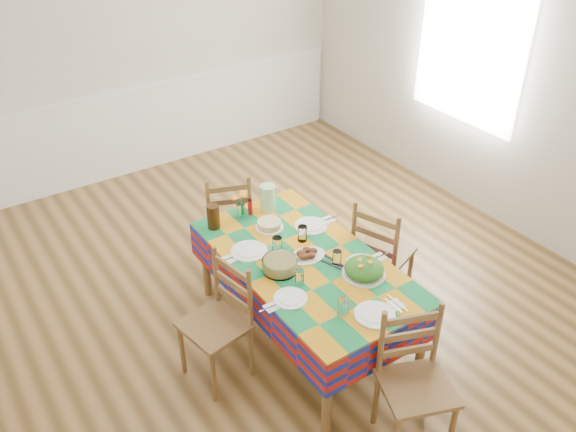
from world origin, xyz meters
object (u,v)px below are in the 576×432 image
object	(u,v)px
chair_near	(414,382)
chair_left	(219,322)
tea_pitcher	(213,217)
chair_right	(380,254)
green_pitcher	(268,197)
chair_far	(229,218)
meat_platter	(307,254)
dining_table	(306,268)

from	to	relation	value
chair_near	chair_left	bearing A→B (deg)	143.00
tea_pitcher	chair_right	xyz separation A→B (m)	(1.01, -0.71, -0.31)
green_pitcher	chair_right	distance (m)	0.95
chair_left	chair_far	bearing A→B (deg)	137.69
green_pitcher	chair_left	size ratio (longest dim) A/B	0.23
chair_right	meat_platter	bearing A→B (deg)	65.84
chair_near	chair_left	xyz separation A→B (m)	(-0.69, 1.08, -0.01)
meat_platter	chair_far	distance (m)	1.08
tea_pitcher	chair_right	world-z (taller)	chair_right
green_pitcher	chair_near	bearing A→B (deg)	-93.86
meat_platter	chair_near	xyz separation A→B (m)	(-0.01, -1.09, -0.24)
dining_table	chair_right	world-z (taller)	chair_right
tea_pitcher	chair_left	world-z (taller)	chair_left
chair_far	meat_platter	bearing A→B (deg)	113.66
chair_right	chair_near	bearing A→B (deg)	126.85
chair_near	chair_right	xyz separation A→B (m)	(0.66, 1.06, -0.00)
dining_table	tea_pitcher	bearing A→B (deg)	115.35
chair_near	chair_right	world-z (taller)	same
dining_table	tea_pitcher	world-z (taller)	tea_pitcher
tea_pitcher	chair_near	size ratio (longest dim) A/B	0.21
dining_table	chair_near	distance (m)	1.08
green_pitcher	chair_right	size ratio (longest dim) A/B	0.23
chair_near	tea_pitcher	bearing A→B (deg)	121.38
meat_platter	chair_right	bearing A→B (deg)	-3.15
meat_platter	tea_pitcher	xyz separation A→B (m)	(-0.36, 0.68, 0.07)
green_pitcher	chair_near	distance (m)	1.80
chair_far	chair_right	bearing A→B (deg)	143.94
chair_near	meat_platter	bearing A→B (deg)	109.76
green_pitcher	dining_table	bearing A→B (deg)	-100.89
meat_platter	chair_near	bearing A→B (deg)	-90.59
green_pitcher	tea_pitcher	xyz separation A→B (m)	(-0.46, 0.00, -0.01)
chair_near	chair_right	bearing A→B (deg)	78.22
chair_near	chair_far	distance (m)	2.14
tea_pitcher	chair_near	bearing A→B (deg)	-78.97
dining_table	tea_pitcher	distance (m)	0.79
dining_table	chair_left	xyz separation A→B (m)	(-0.68, 0.01, -0.16)
dining_table	chair_far	distance (m)	1.09
dining_table	meat_platter	bearing A→B (deg)	39.13
green_pitcher	tea_pitcher	bearing A→B (deg)	179.59
dining_table	chair_left	distance (m)	0.69
dining_table	meat_platter	size ratio (longest dim) A/B	6.43
chair_far	chair_left	xyz separation A→B (m)	(-0.66, -1.06, 0.01)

